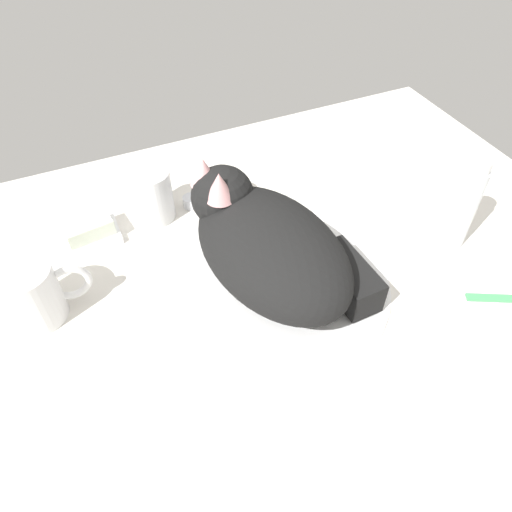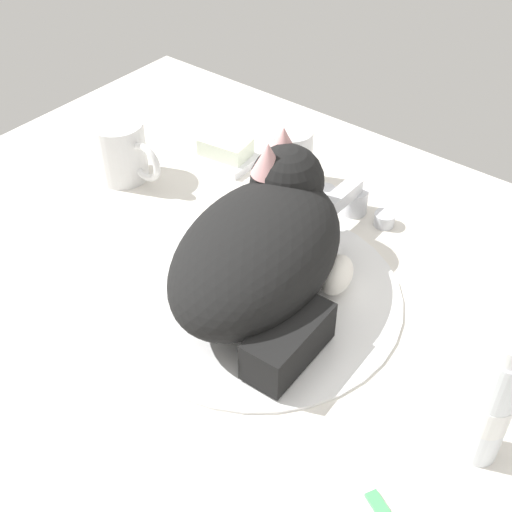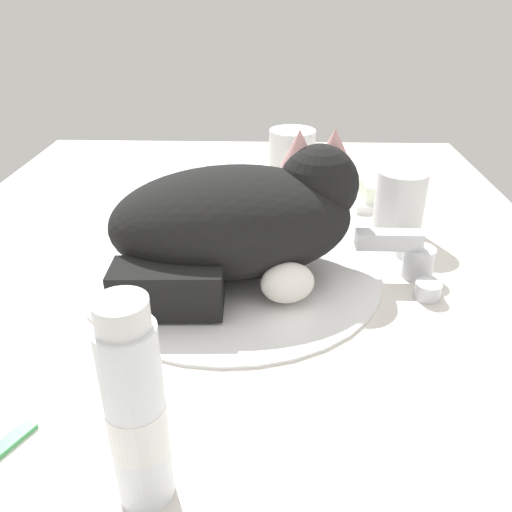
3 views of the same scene
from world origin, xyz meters
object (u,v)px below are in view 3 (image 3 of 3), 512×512
at_px(cat, 243,218).
at_px(rinse_cup, 400,204).
at_px(coffee_mug, 292,157).
at_px(toothpaste_bottle, 136,413).
at_px(faucet, 410,258).
at_px(soap_bar, 375,188).

height_order(cat, rinse_cup, cat).
distance_m(coffee_mug, toothpaste_bottle, 0.62).
xyz_separation_m(faucet, soap_bar, (-0.22, -0.00, 0.00)).
distance_m(faucet, cat, 0.20).
xyz_separation_m(coffee_mug, rinse_cup, (0.20, 0.14, 0.00)).
distance_m(coffee_mug, rinse_cup, 0.24).
bearing_deg(toothpaste_bottle, cat, 170.46).
relative_size(coffee_mug, rinse_cup, 1.33).
xyz_separation_m(faucet, rinse_cup, (-0.11, 0.01, 0.02)).
height_order(rinse_cup, toothpaste_bottle, toothpaste_bottle).
bearing_deg(soap_bar, toothpaste_bottle, -24.74).
bearing_deg(toothpaste_bottle, faucet, 140.98).
distance_m(cat, coffee_mug, 0.32).
bearing_deg(faucet, toothpaste_bottle, -39.02).
height_order(cat, toothpaste_bottle, cat).
xyz_separation_m(coffee_mug, soap_bar, (0.09, 0.12, -0.02)).
relative_size(faucet, rinse_cup, 1.40).
distance_m(faucet, soap_bar, 0.22).
bearing_deg(cat, faucet, 89.82).
bearing_deg(rinse_cup, soap_bar, -174.08).
relative_size(faucet, cat, 0.41).
xyz_separation_m(soap_bar, toothpaste_bottle, (0.51, -0.24, 0.05)).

